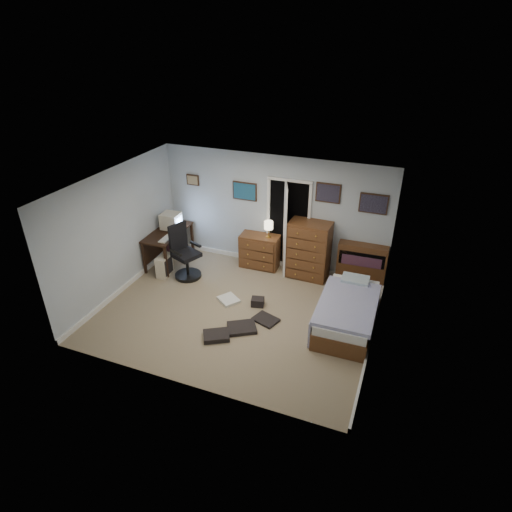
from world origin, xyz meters
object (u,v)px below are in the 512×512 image
Objects in this scene: office_chair at (185,257)px; tall_dresser at (309,250)px; low_dresser at (260,251)px; bed at (347,312)px; computer_desk at (165,238)px.

tall_dresser reaches higher than office_chair.
low_dresser is 2.64m from bed.
bed is (3.55, -0.47, -0.17)m from office_chair.
office_chair is at bearing -146.79° from low_dresser.
tall_dresser is (3.18, 0.53, 0.04)m from computer_desk.
low_dresser is 0.68× the size of tall_dresser.
low_dresser is at bearing 146.16° from bed.
office_chair is at bearing -31.60° from computer_desk.
low_dresser is (1.34, 0.96, -0.07)m from office_chair.
bed is at bearing 14.32° from office_chair.
computer_desk is at bearing -167.95° from tall_dresser.
office_chair is 1.65m from low_dresser.
tall_dresser is at bearing 6.97° from computer_desk.
office_chair is (0.73, -0.41, -0.14)m from computer_desk.
tall_dresser is at bearing -3.86° from low_dresser.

